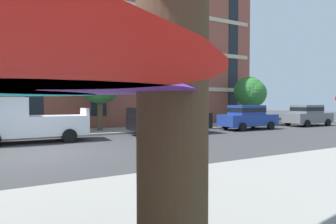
{
  "coord_description": "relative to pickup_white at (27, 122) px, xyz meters",
  "views": [
    {
      "loc": [
        -0.37,
        -10.94,
        1.92
      ],
      "look_at": [
        7.03,
        3.2,
        1.4
      ],
      "focal_mm": 28.63,
      "sensor_mm": 36.0,
      "label": 1
    }
  ],
  "objects": [
    {
      "name": "street_tree_middle",
      "position": [
        4.21,
        3.11,
        2.11
      ],
      "size": [
        2.75,
        2.75,
        4.65
      ],
      "color": "brown",
      "rests_on": "ground"
    },
    {
      "name": "sedan_gray",
      "position": [
        21.12,
        -0.0,
        -0.08
      ],
      "size": [
        4.4,
        1.98,
        1.78
      ],
      "color": "slate",
      "rests_on": "ground"
    },
    {
      "name": "apartment_building",
      "position": [
        0.42,
        11.29,
        6.97
      ],
      "size": [
        38.48,
        12.08,
        16.0
      ],
      "color": "#934C3D",
      "rests_on": "ground"
    },
    {
      "name": "pickup_black",
      "position": [
        8.1,
        0.0,
        0.0
      ],
      "size": [
        5.1,
        2.12,
        2.2
      ],
      "color": "black",
      "rests_on": "ground"
    },
    {
      "name": "sedan_blue",
      "position": [
        14.3,
        -0.0,
        -0.08
      ],
      "size": [
        4.4,
        1.98,
        1.78
      ],
      "color": "navy",
      "rests_on": "ground"
    },
    {
      "name": "sidewalk_far",
      "position": [
        0.42,
        3.1,
        -0.97
      ],
      "size": [
        56.0,
        3.6,
        0.12
      ],
      "primitive_type": "cube",
      "color": "#9E998E",
      "rests_on": "ground"
    },
    {
      "name": "pickup_white",
      "position": [
        0.0,
        0.0,
        0.0
      ],
      "size": [
        5.1,
        2.12,
        2.2
      ],
      "color": "silver",
      "rests_on": "ground"
    },
    {
      "name": "ground_plane",
      "position": [
        0.42,
        -3.7,
        -1.03
      ],
      "size": [
        120.0,
        120.0,
        0.0
      ],
      "primitive_type": "plane",
      "color": "#38383A"
    },
    {
      "name": "street_tree_right",
      "position": [
        17.43,
        2.97,
        1.84
      ],
      "size": [
        2.68,
        2.8,
        4.28
      ],
      "color": "brown",
      "rests_on": "ground"
    }
  ]
}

